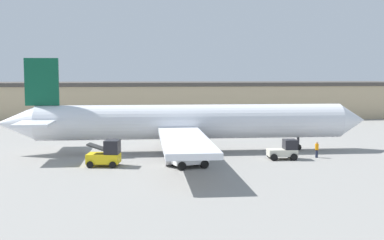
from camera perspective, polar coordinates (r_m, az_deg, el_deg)
The scene contains 7 objects.
ground_plane at distance 53.36m, azimuth 0.00°, elevation -3.80°, with size 400.00×400.00×0.00m, color gray.
terminal_building at distance 94.99m, azimuth 0.24°, elevation 2.42°, with size 81.88×15.27×7.00m.
airplane at distance 52.84m, azimuth -1.01°, elevation -0.36°, with size 40.75×37.58×10.29m.
ground_crew_worker at distance 51.26m, azimuth 14.57°, elevation -3.35°, with size 0.37×0.37×1.68m.
baggage_tug at distance 44.39m, azimuth 0.10°, elevation -4.44°, with size 3.49×2.58×2.07m.
belt_loader_truck at distance 45.73m, azimuth -10.14°, elevation -4.02°, with size 3.25×2.54×2.48m.
pushback_tug at distance 49.58m, azimuth 10.92°, elevation -3.53°, with size 2.95×1.96×2.02m.
Camera 1 is at (-5.79, -52.33, 8.65)m, focal length 45.00 mm.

